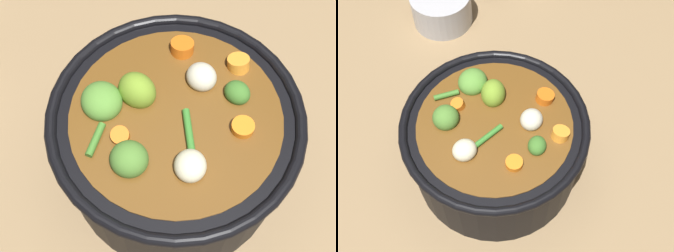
{
  "view_description": "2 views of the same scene",
  "coord_description": "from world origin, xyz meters",
  "views": [
    {
      "loc": [
        0.14,
        0.19,
        0.55
      ],
      "look_at": [
        0.01,
        0.0,
        0.12
      ],
      "focal_mm": 49.27,
      "sensor_mm": 36.0,
      "label": 1
    },
    {
      "loc": [
        -0.13,
        0.3,
        0.66
      ],
      "look_at": [
        -0.02,
        -0.01,
        0.12
      ],
      "focal_mm": 46.81,
      "sensor_mm": 36.0,
      "label": 2
    }
  ],
  "objects": [
    {
      "name": "small_saucepan",
      "position": [
        0.22,
        -0.28,
        0.03
      ],
      "size": [
        0.15,
        0.19,
        0.07
      ],
      "color": "#ADADB2",
      "rests_on": "ground_plane"
    },
    {
      "name": "ground_plane",
      "position": [
        0.0,
        0.0,
        0.0
      ],
      "size": [
        1.1,
        1.1,
        0.0
      ],
      "primitive_type": "plane",
      "color": "#8C704C"
    },
    {
      "name": "cooking_pot",
      "position": [
        0.0,
        -0.0,
        0.07
      ],
      "size": [
        0.27,
        0.27,
        0.16
      ],
      "color": "black",
      "rests_on": "ground_plane"
    }
  ]
}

